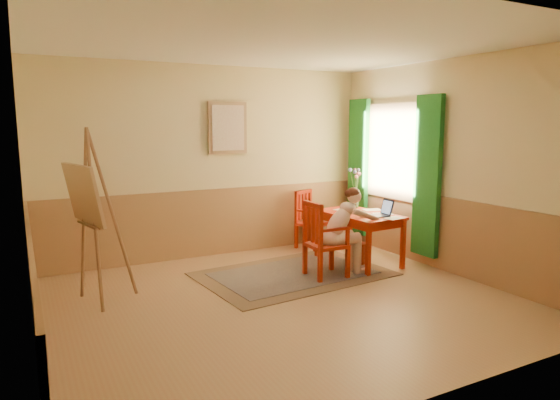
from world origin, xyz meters
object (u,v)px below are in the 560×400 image
chair_left (323,240)px  chair_back (310,219)px  laptop (380,213)px  figure (344,227)px  table (359,219)px  easel (87,201)px

chair_left → chair_back: bearing=64.6°
chair_left → laptop: (0.93, 0.02, 0.27)m
chair_left → figure: 0.33m
table → laptop: (0.11, -0.33, 0.13)m
laptop → easel: (-3.67, 0.38, 0.38)m
table → chair_left: 0.90m
chair_left → laptop: bearing=1.3°
table → figure: (-0.52, -0.37, 0.00)m
chair_back → chair_left: bearing=-115.4°
table → laptop: 0.37m
chair_back → figure: bearing=-104.6°
chair_back → laptop: bearing=-79.8°
chair_left → easel: (-2.74, 0.40, 0.65)m
laptop → figure: bearing=-175.7°
figure → chair_left: bearing=175.1°
chair_back → easel: size_ratio=0.47×
chair_left → easel: bearing=171.8°
laptop → table: bearing=107.9°
figure → easel: easel is taller
laptop → easel: bearing=174.2°
chair_back → laptop: 1.46m
table → easel: (-3.56, 0.05, 0.51)m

